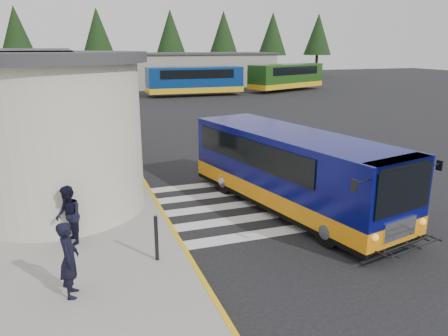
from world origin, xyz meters
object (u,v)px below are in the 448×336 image
object	(u,v)px
pedestrian_a	(69,260)
bollard	(156,238)
far_bus_b	(286,76)
pedestrian_b	(68,216)
far_bus_a	(195,80)
transit_bus	(292,173)

from	to	relation	value
pedestrian_a	bollard	distance (m)	2.18
pedestrian_a	far_bus_b	distance (m)	44.71
pedestrian_a	pedestrian_b	size ratio (longest dim) A/B	1.04
pedestrian_b	far_bus_a	size ratio (longest dim) A/B	0.16
bollard	far_bus_b	xyz separation A→B (m)	(22.36, 36.57, 0.98)
bollard	far_bus_b	size ratio (longest dim) A/B	0.11
far_bus_a	far_bus_b	bearing A→B (deg)	-80.84
far_bus_b	pedestrian_b	bearing A→B (deg)	122.41
pedestrian_b	bollard	world-z (taller)	pedestrian_b
transit_bus	pedestrian_a	world-z (taller)	transit_bus
pedestrian_a	pedestrian_b	world-z (taller)	pedestrian_a
transit_bus	pedestrian_a	bearing A→B (deg)	-166.48
bollard	far_bus_a	size ratio (longest dim) A/B	0.11
far_bus_a	far_bus_b	xyz separation A→B (m)	(11.47, 1.57, 0.03)
pedestrian_b	bollard	size ratio (longest dim) A/B	1.39
pedestrian_b	far_bus_a	world-z (taller)	far_bus_a
pedestrian_a	pedestrian_b	bearing A→B (deg)	5.80
transit_bus	bollard	bearing A→B (deg)	-166.43
pedestrian_a	pedestrian_b	xyz separation A→B (m)	(0.01, 2.56, -0.03)
bollard	far_bus_a	world-z (taller)	far_bus_a
bollard	far_bus_a	bearing A→B (deg)	72.72
transit_bus	far_bus_a	bearing A→B (deg)	67.08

